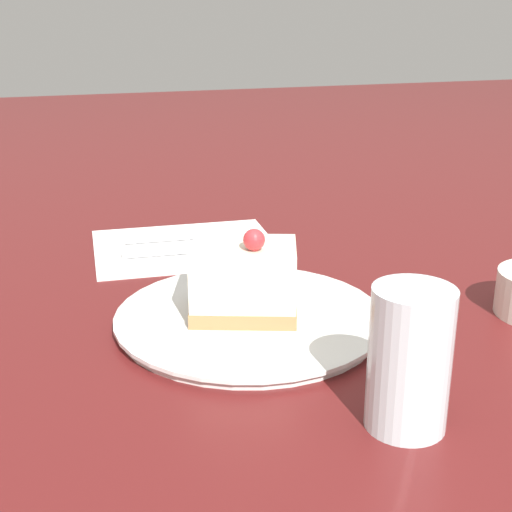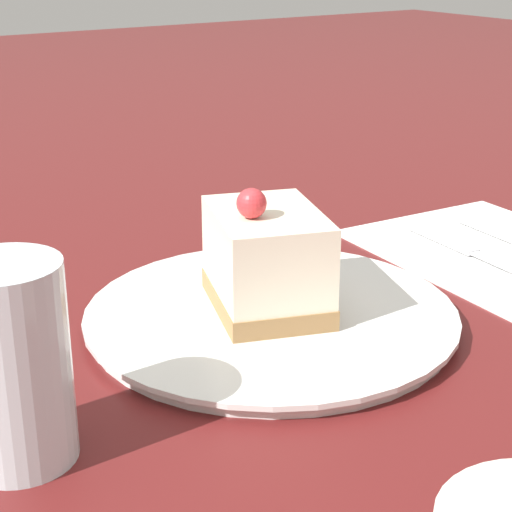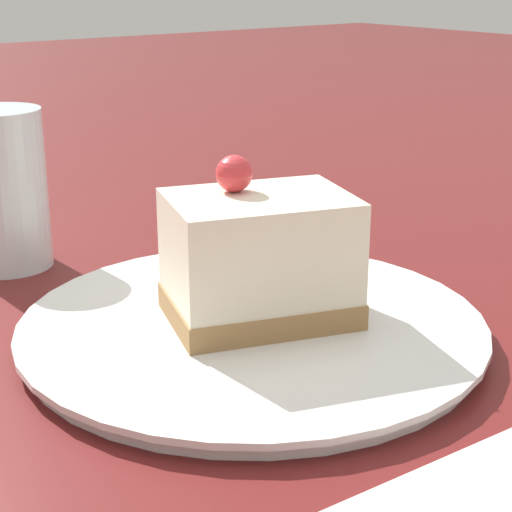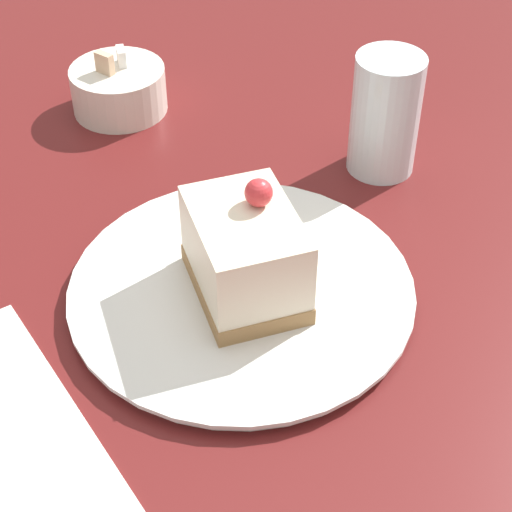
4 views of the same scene
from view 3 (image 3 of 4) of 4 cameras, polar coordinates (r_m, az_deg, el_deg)
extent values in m
plane|color=#5B1919|center=(0.51, 1.01, -6.20)|extent=(4.00, 4.00, 0.00)
cylinder|color=silver|center=(0.52, 0.16, -4.76)|extent=(0.27, 0.27, 0.01)
cylinder|color=silver|center=(0.52, 0.16, -4.34)|extent=(0.28, 0.28, 0.00)
cube|color=#9E7547|center=(0.52, 0.23, -3.32)|extent=(0.11, 0.13, 0.02)
cube|color=#EFE5C6|center=(0.50, 0.24, 0.68)|extent=(0.11, 0.12, 0.06)
sphere|color=red|center=(0.50, -1.72, 5.47)|extent=(0.02, 0.02, 0.02)
cylinder|color=silver|center=(0.65, -16.55, 4.28)|extent=(0.06, 0.06, 0.12)
camera|label=1|loc=(1.14, -13.59, 23.82)|focal=50.00mm
camera|label=2|loc=(0.74, -55.83, 16.00)|focal=60.00mm
camera|label=4|loc=(0.75, 53.28, 33.88)|focal=60.00mm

